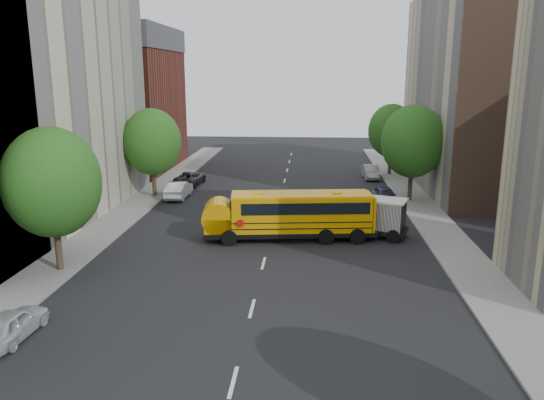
# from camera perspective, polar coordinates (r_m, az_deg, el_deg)

# --- Properties ---
(ground) EXTENTS (120.00, 120.00, 0.00)m
(ground) POSITION_cam_1_polar(r_m,az_deg,el_deg) (32.30, -0.61, -5.60)
(ground) COLOR black
(ground) RESTS_ON ground
(sidewalk_left) EXTENTS (3.00, 80.00, 0.12)m
(sidewalk_left) POSITION_cam_1_polar(r_m,az_deg,el_deg) (39.53, -16.85, -2.52)
(sidewalk_left) COLOR slate
(sidewalk_left) RESTS_ON ground
(sidewalk_right) EXTENTS (3.00, 80.00, 0.12)m
(sidewalk_right) POSITION_cam_1_polar(r_m,az_deg,el_deg) (38.01, 17.63, -3.21)
(sidewalk_right) COLOR slate
(sidewalk_right) RESTS_ON ground
(lane_markings) EXTENTS (0.15, 64.00, 0.01)m
(lane_markings) POSITION_cam_1_polar(r_m,az_deg,el_deg) (41.85, 0.53, -1.13)
(lane_markings) COLOR silver
(lane_markings) RESTS_ON ground
(building_left_cream) EXTENTS (10.00, 26.00, 20.00)m
(building_left_cream) POSITION_cam_1_polar(r_m,az_deg,el_deg) (41.83, -25.81, 11.41)
(building_left_cream) COLOR beige
(building_left_cream) RESTS_ON ground
(building_left_redbrick) EXTENTS (10.00, 15.00, 13.00)m
(building_left_redbrick) POSITION_cam_1_polar(r_m,az_deg,el_deg) (62.07, -15.38, 9.24)
(building_left_redbrick) COLOR maroon
(building_left_redbrick) RESTS_ON ground
(building_right_far) EXTENTS (10.00, 22.00, 18.00)m
(building_right_far) POSITION_cam_1_polar(r_m,az_deg,el_deg) (52.76, 21.60, 10.85)
(building_right_far) COLOR #C1AA96
(building_right_far) RESTS_ON ground
(building_right_sidewall) EXTENTS (10.10, 0.30, 18.00)m
(building_right_sidewall) POSITION_cam_1_polar(r_m,az_deg,el_deg) (42.36, 25.97, 10.04)
(building_right_sidewall) COLOR brown
(building_right_sidewall) RESTS_ON ground
(street_tree_1) EXTENTS (5.12, 5.12, 7.90)m
(street_tree_1) POSITION_cam_1_polar(r_m,az_deg,el_deg) (30.22, -22.59, 1.75)
(street_tree_1) COLOR #38281C
(street_tree_1) RESTS_ON ground
(street_tree_2) EXTENTS (4.99, 4.99, 7.71)m
(street_tree_2) POSITION_cam_1_polar(r_m,az_deg,el_deg) (46.80, -12.77, 6.11)
(street_tree_2) COLOR #38281C
(street_tree_2) RESTS_ON ground
(street_tree_4) EXTENTS (5.25, 5.25, 8.10)m
(street_tree_4) POSITION_cam_1_polar(r_m,az_deg,el_deg) (45.55, 14.91, 6.11)
(street_tree_4) COLOR #38281C
(street_tree_4) RESTS_ON ground
(street_tree_5) EXTENTS (4.86, 4.86, 7.51)m
(street_tree_5) POSITION_cam_1_polar(r_m,az_deg,el_deg) (57.35, 12.72, 7.28)
(street_tree_5) COLOR #38281C
(street_tree_5) RESTS_ON ground
(school_bus) EXTENTS (11.30, 3.82, 3.13)m
(school_bus) POSITION_cam_1_polar(r_m,az_deg,el_deg) (34.31, 1.77, -1.41)
(school_bus) COLOR black
(school_bus) RESTS_ON ground
(safari_truck) EXTENTS (6.35, 4.02, 2.57)m
(safari_truck) POSITION_cam_1_polar(r_m,az_deg,el_deg) (35.88, 9.65, -1.57)
(safari_truck) COLOR black
(safari_truck) RESTS_ON ground
(parked_car_0) EXTENTS (1.68, 3.80, 1.27)m
(parked_car_0) POSITION_cam_1_polar(r_m,az_deg,el_deg) (24.48, -26.23, -11.89)
(parked_car_0) COLOR silver
(parked_car_0) RESTS_ON ground
(parked_car_1) EXTENTS (1.58, 4.46, 1.47)m
(parked_car_1) POSITION_cam_1_polar(r_m,az_deg,el_deg) (46.69, -10.01, 1.11)
(parked_car_1) COLOR white
(parked_car_1) RESTS_ON ground
(parked_car_2) EXTENTS (2.54, 4.92, 1.33)m
(parked_car_2) POSITION_cam_1_polar(r_m,az_deg,el_deg) (51.97, -8.82, 2.33)
(parked_car_2) COLOR black
(parked_car_2) RESTS_ON ground
(parked_car_4) EXTENTS (1.97, 4.20, 1.39)m
(parked_car_4) POSITION_cam_1_polar(r_m,az_deg,el_deg) (44.91, 12.06, 0.48)
(parked_car_4) COLOR #2F3553
(parked_car_4) RESTS_ON ground
(parked_car_5) EXTENTS (1.59, 4.17, 1.36)m
(parked_car_5) POSITION_cam_1_polar(r_m,az_deg,el_deg) (55.50, 10.58, 2.98)
(parked_car_5) COLOR gray
(parked_car_5) RESTS_ON ground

